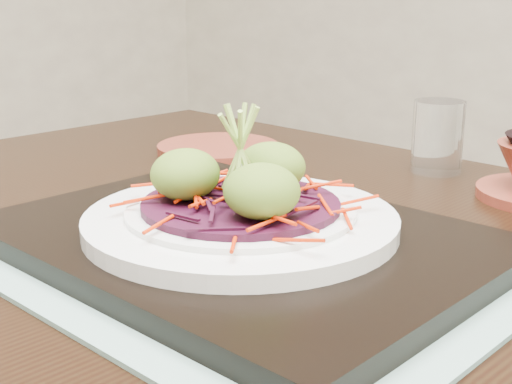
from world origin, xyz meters
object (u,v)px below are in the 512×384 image
Objects in this scene: serving_tray at (241,240)px; white_plate at (241,220)px; dining_table at (274,323)px; terracotta_side_plate at (218,149)px; water_glass at (438,137)px.

white_plate is (0.00, 0.00, 0.02)m from serving_tray.
white_plate is at bearing -72.59° from dining_table.
white_plate is (0.01, -0.06, 0.12)m from dining_table.
terracotta_side_plate is at bearing 139.06° from serving_tray.
water_glass is (0.27, 0.09, 0.04)m from terracotta_side_plate.
water_glass reaches higher than dining_table.
terracotta_side_plate reaches higher than dining_table.
serving_tray is 1.54× the size of white_plate.
dining_table is 0.34m from terracotta_side_plate.
terracotta_side_plate is (-0.26, 0.27, -0.02)m from white_plate.
serving_tray is (0.01, -0.06, 0.10)m from dining_table.
serving_tray is at bearing -72.59° from dining_table.
water_glass is (0.01, 0.36, 0.01)m from white_plate.
dining_table is 0.12m from serving_tray.
terracotta_side_plate is at bearing 134.34° from white_plate.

